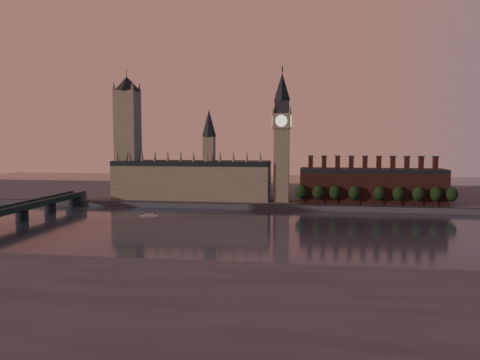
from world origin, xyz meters
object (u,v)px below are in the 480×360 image
Objects in this scene: westminster_bridge at (2,214)px; river_boat at (149,216)px; victoria_tower at (128,133)px; big_ben at (282,135)px.

westminster_bridge is 16.23× the size of river_boat.
river_boat is (43.02, -72.31, -58.18)m from victoria_tower.
big_ben is at bearing 34.33° from westminster_bridge.
victoria_tower is 102.30m from river_boat.
victoria_tower is 1.01× the size of big_ben.
big_ben is at bearing -2.20° from victoria_tower.
big_ben is 8.68× the size of river_boat.
river_boat is at bearing 30.19° from westminster_bridge.
big_ben is 205.83m from westminster_bridge.
big_ben reaches higher than river_boat.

